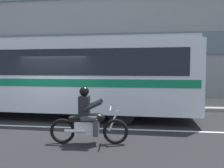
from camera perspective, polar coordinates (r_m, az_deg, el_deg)
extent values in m
plane|color=black|center=(9.21, -13.70, -9.19)|extent=(60.00, 60.00, 0.00)
cube|color=gray|center=(14.00, -6.23, -4.36)|extent=(28.00, 3.80, 0.15)
cube|color=silver|center=(8.66, -15.13, -10.01)|extent=(26.60, 0.14, 0.01)
cube|color=gray|center=(16.41, -4.43, 14.93)|extent=(28.00, 0.80, 10.46)
cube|color=#4C606B|center=(15.75, -4.73, 9.63)|extent=(25.76, 0.10, 1.40)
cube|color=silver|center=(10.46, -16.48, 1.87)|extent=(12.79, 3.03, 2.70)
cube|color=black|center=(10.46, -16.53, 4.89)|extent=(11.77, 3.03, 0.96)
cube|color=#0F7247|center=(10.47, -16.46, 0.78)|extent=(12.53, 3.05, 0.28)
cube|color=#ADB1BA|center=(10.51, -16.62, 9.58)|extent=(12.53, 2.89, 0.16)
cylinder|color=black|center=(8.56, 2.37, -6.51)|extent=(1.04, 0.30, 1.04)
torus|color=black|center=(6.48, 0.86, -11.47)|extent=(0.70, 0.15, 0.69)
torus|color=black|center=(6.66, -11.95, -11.12)|extent=(0.70, 0.15, 0.69)
cube|color=silver|center=(6.51, -6.09, -10.50)|extent=(0.66, 0.34, 0.36)
ellipsoid|color=black|center=(6.42, -3.87, -8.13)|extent=(0.50, 0.32, 0.24)
cube|color=black|center=(6.49, -7.87, -8.39)|extent=(0.58, 0.31, 0.12)
cylinder|color=silver|center=(6.40, 0.32, -8.88)|extent=(0.28, 0.08, 0.58)
cylinder|color=silver|center=(6.34, -0.40, -6.05)|extent=(0.10, 0.64, 0.04)
cylinder|color=silver|center=(6.42, -8.99, -11.20)|extent=(0.56, 0.14, 0.09)
cube|color=black|center=(6.40, -6.75, -5.45)|extent=(0.31, 0.38, 0.56)
sphere|color=black|center=(6.35, -6.78, -1.79)|extent=(0.26, 0.26, 0.26)
cylinder|color=#38383D|center=(6.61, -5.28, -7.78)|extent=(0.43, 0.19, 0.15)
cylinder|color=#38383D|center=(6.65, -3.70, -9.84)|extent=(0.13, 0.13, 0.46)
cylinder|color=#38383D|center=(6.26, -5.70, -8.44)|extent=(0.43, 0.19, 0.15)
cylinder|color=#38383D|center=(6.30, -4.03, -10.61)|extent=(0.13, 0.13, 0.46)
cylinder|color=black|center=(6.56, -4.41, -4.85)|extent=(0.53, 0.16, 0.32)
cylinder|color=black|center=(6.17, -4.82, -5.41)|extent=(0.53, 0.16, 0.32)
cylinder|color=red|center=(12.19, 2.87, -3.81)|extent=(0.22, 0.22, 0.58)
sphere|color=red|center=(12.15, 2.88, -2.13)|extent=(0.20, 0.20, 0.20)
cylinder|color=red|center=(12.05, 2.82, -3.77)|extent=(0.09, 0.10, 0.09)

